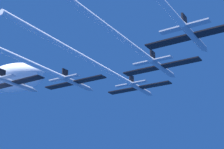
{
  "coord_description": "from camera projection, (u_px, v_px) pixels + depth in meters",
  "views": [
    {
      "loc": [
        37.8,
        -72.87,
        -25.9
      ],
      "look_at": [
        0.12,
        -12.83,
        0.04
      ],
      "focal_mm": 55.25,
      "sensor_mm": 36.0,
      "label": 1
    }
  ],
  "objects": [
    {
      "name": "jet_lead",
      "position": [
        109.0,
        71.0,
        74.68
      ],
      "size": [
        16.84,
        51.41,
        2.79
      ],
      "color": "#B2BAC6"
    },
    {
      "name": "jet_left_wing",
      "position": [
        26.0,
        61.0,
        69.7
      ],
      "size": [
        16.84,
        56.16,
        2.79
      ],
      "color": "#B2BAC6"
    },
    {
      "name": "jet_right_wing",
      "position": [
        125.0,
        41.0,
        59.48
      ],
      "size": [
        16.84,
        53.59,
        2.79
      ],
      "color": "#B2BAC6"
    },
    {
      "name": "cloud_puffy",
      "position": [
        14.0,
        78.0,
        113.99
      ],
      "size": [
        24.62,
        13.54,
        8.62
      ],
      "primitive_type": "ellipsoid",
      "color": "white"
    }
  ]
}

